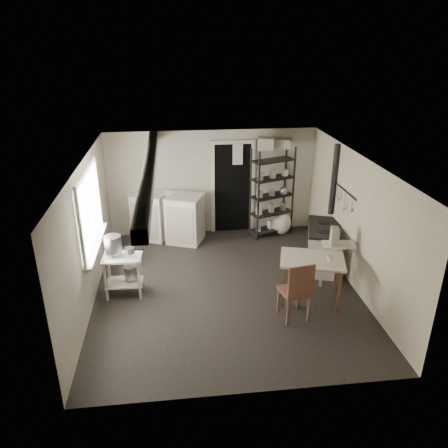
{
  "coord_description": "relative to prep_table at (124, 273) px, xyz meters",
  "views": [
    {
      "loc": [
        -0.82,
        -6.6,
        4.08
      ],
      "look_at": [
        0.0,
        0.3,
        1.1
      ],
      "focal_mm": 35.0,
      "sensor_mm": 36.0,
      "label": 1
    }
  ],
  "objects": [
    {
      "name": "doorway",
      "position": [
        2.2,
        2.46,
        0.6
      ],
      "size": [
        0.96,
        0.1,
        2.08
      ],
      "primitive_type": null,
      "color": "silver",
      "rests_on": "ground"
    },
    {
      "name": "wall_front",
      "position": [
        1.75,
        -2.51,
        0.75
      ],
      "size": [
        4.5,
        0.02,
        2.3
      ],
      "primitive_type": "cube",
      "color": "#BEB7A2",
      "rests_on": "ground"
    },
    {
      "name": "oats_box",
      "position": [
        3.57,
        -0.21,
        0.61
      ],
      "size": [
        0.16,
        0.23,
        0.31
      ],
      "primitive_type": "cube",
      "rotation": [
        0.0,
        0.0,
        -0.18
      ],
      "color": "#BFAF99",
      "rests_on": "side_ledge"
    },
    {
      "name": "shelf_rack",
      "position": [
        3.02,
        2.15,
        0.55
      ],
      "size": [
        1.0,
        0.67,
        1.97
      ],
      "primitive_type": null,
      "rotation": [
        0.0,
        0.0,
        0.37
      ],
      "color": "black",
      "rests_on": "ground"
    },
    {
      "name": "wall_back",
      "position": [
        1.75,
        2.49,
        0.75
      ],
      "size": [
        4.5,
        0.02,
        2.3
      ],
      "primitive_type": "cube",
      "color": "#BEB7A2",
      "rests_on": "ground"
    },
    {
      "name": "stovepipe",
      "position": [
        3.94,
        1.02,
        1.19
      ],
      "size": [
        0.15,
        0.15,
        1.5
      ],
      "primitive_type": null,
      "rotation": [
        0.0,
        0.0,
        -0.3
      ],
      "color": "black",
      "rests_on": "stove"
    },
    {
      "name": "storage_box_a",
      "position": [
        2.84,
        2.1,
        1.61
      ],
      "size": [
        0.4,
        0.38,
        0.23
      ],
      "primitive_type": "cube",
      "rotation": [
        0.0,
        0.0,
        -0.3
      ],
      "color": "#BFAF99",
      "rests_on": "shelf_rack"
    },
    {
      "name": "side_ledge",
      "position": [
        3.67,
        -0.18,
        0.03
      ],
      "size": [
        0.58,
        0.35,
        0.84
      ],
      "primitive_type": null,
      "rotation": [
        0.0,
        0.0,
        -0.12
      ],
      "color": "silver",
      "rests_on": "ground"
    },
    {
      "name": "floor",
      "position": [
        1.75,
        -0.01,
        -0.4
      ],
      "size": [
        5.0,
        5.0,
        0.0
      ],
      "primitive_type": "plane",
      "color": "black",
      "rests_on": "ground"
    },
    {
      "name": "wall_left",
      "position": [
        -0.5,
        -0.01,
        0.75
      ],
      "size": [
        0.02,
        5.0,
        2.3
      ],
      "primitive_type": "cube",
      "color": "#BEB7A2",
      "rests_on": "ground"
    },
    {
      "name": "window",
      "position": [
        -0.47,
        0.19,
        1.1
      ],
      "size": [
        0.12,
        1.76,
        1.28
      ],
      "primitive_type": null,
      "color": "silver",
      "rests_on": "wall_left"
    },
    {
      "name": "stockpot",
      "position": [
        -0.13,
        0.03,
        0.54
      ],
      "size": [
        0.31,
        0.31,
        0.3
      ],
      "primitive_type": "cylinder",
      "rotation": [
        0.0,
        0.0,
        -0.1
      ],
      "color": "#A7A7A9",
      "rests_on": "prep_table"
    },
    {
      "name": "wallpaper_panel",
      "position": [
        3.99,
        -0.01,
        0.75
      ],
      "size": [
        0.01,
        5.0,
        2.3
      ],
      "primitive_type": null,
      "color": "beige",
      "rests_on": "wall_right"
    },
    {
      "name": "utensil_rail",
      "position": [
        3.94,
        0.59,
        1.15
      ],
      "size": [
        0.06,
        1.2,
        0.44
      ],
      "primitive_type": null,
      "color": "#A7A7A9",
      "rests_on": "wall_right"
    },
    {
      "name": "stove",
      "position": [
        3.67,
        0.54,
        0.04
      ],
      "size": [
        0.88,
        1.2,
        0.84
      ],
      "primitive_type": null,
      "rotation": [
        0.0,
        0.0,
        -0.3
      ],
      "color": "silver",
      "rests_on": "ground"
    },
    {
      "name": "table_cup",
      "position": [
        3.34,
        -0.65,
        0.41
      ],
      "size": [
        0.14,
        0.14,
        0.1
      ],
      "primitive_type": "imported",
      "rotation": [
        0.0,
        0.0,
        -0.38
      ],
      "color": "white",
      "rests_on": "work_table"
    },
    {
      "name": "storage_box_b",
      "position": [
        3.21,
        2.13,
        1.59
      ],
      "size": [
        0.38,
        0.37,
        0.2
      ],
      "primitive_type": "cube",
      "rotation": [
        0.0,
        0.0,
        -0.35
      ],
      "color": "#BFAF99",
      "rests_on": "shelf_rack"
    },
    {
      "name": "wall_right",
      "position": [
        4.0,
        -0.01,
        0.75
      ],
      "size": [
        0.02,
        5.0,
        2.3
      ],
      "primitive_type": "cube",
      "color": "#BEB7A2",
      "rests_on": "ground"
    },
    {
      "name": "saucepan",
      "position": [
        0.14,
        -0.04,
        0.45
      ],
      "size": [
        0.2,
        0.2,
        0.09
      ],
      "primitive_type": "cylinder",
      "rotation": [
        0.0,
        0.0,
        -0.27
      ],
      "color": "#A7A7A9",
      "rests_on": "prep_table"
    },
    {
      "name": "bucket",
      "position": [
        0.11,
        0.05,
        -0.02
      ],
      "size": [
        0.28,
        0.28,
        0.24
      ],
      "primitive_type": "cylinder",
      "rotation": [
        0.0,
        0.0,
        0.27
      ],
      "color": "#A7A7A9",
      "rests_on": "prep_table"
    },
    {
      "name": "counter_cup",
      "position": [
        0.45,
        2.03,
        0.57
      ],
      "size": [
        0.14,
        0.14,
        0.09
      ],
      "primitive_type": "imported",
      "rotation": [
        0.0,
        0.0,
        -0.22
      ],
      "color": "white",
      "rests_on": "base_cabinets"
    },
    {
      "name": "floor_crock",
      "position": [
        3.13,
        0.0,
        -0.33
      ],
      "size": [
        0.14,
        0.14,
        0.14
      ],
      "primitive_type": "cylinder",
      "rotation": [
        0.0,
        0.0,
        0.3
      ],
      "color": "white",
      "rests_on": "ground"
    },
    {
      "name": "mixing_bowl",
      "position": [
        0.79,
        2.11,
        0.56
      ],
      "size": [
        0.37,
        0.37,
        0.07
      ],
      "primitive_type": "imported",
      "rotation": [
        0.0,
        0.0,
        0.26
      ],
      "color": "white",
      "rests_on": "base_cabinets"
    },
    {
      "name": "flour_sack",
      "position": [
        3.27,
        2.14,
        -0.16
      ],
      "size": [
        0.43,
        0.37,
        0.5
      ],
      "primitive_type": "ellipsoid",
      "rotation": [
        0.0,
        0.0,
        -0.03
      ],
      "color": "beige",
      "rests_on": "ground"
    },
    {
      "name": "shelf_jar",
      "position": [
        2.76,
        2.14,
        0.97
      ],
      "size": [
        0.11,
        0.11,
        0.2
      ],
      "primitive_type": "imported",
      "rotation": [
        0.0,
        0.0,
        -0.22
      ],
      "color": "white",
      "rests_on": "shelf_rack"
    },
    {
      "name": "ceiling_beam",
      "position": [
        0.55,
        -0.01,
        1.8
      ],
      "size": [
        0.18,
        5.0,
        0.18
      ],
      "primitive_type": null,
      "color": "silver",
      "rests_on": "ceiling"
    },
    {
      "name": "base_cabinets",
      "position": [
        0.75,
        2.17,
        0.06
      ],
      "size": [
        1.7,
        1.19,
        1.03
      ],
      "primitive_type": null,
      "rotation": [
        0.0,
        0.0,
        -0.37
      ],
      "color": "silver",
      "rests_on": "ground"
    },
    {
      "name": "ceiling",
      "position": [
        1.75,
        -0.01,
        1.9
      ],
      "size": [
        5.0,
        5.0,
        0.0
      ],
      "primitive_type": "plane",
      "rotation": [
        3.14,
        0.0,
        0.0
      ],
      "color": "silver",
      "rests_on": "wall_back"
    },
    {
      "name": "prep_table",
      "position": [
        0.0,
        0.0,
        0.0
      ],
      "size": [
        0.65,
        0.48,
        0.73
      ],
      "primitive_type": null,
      "rotation": [
        0.0,
        0.0,
        -0.03
      ],
      "color": "silver",
      "rests_on": "ground"
    },
    {
      "name": "chair",
      "position": [
        2.69,
        -1.0,
        0.08
      ],
      "size": [
        0.49,
        0.5,
        1.01
      ],
      "primitive_type": null,
      "rotation": [
        0.0,
        0.0,
        0.18
      ],
      "color": "brown",
      "rests_on": "ground"
    },
    {
      "name": "work_table",
      "position": [
        3.1,
        -0.54,
        -0.02
      ],
      "size": [
        1.18,
        0.97,
        0.78
      ],
      "primitive_type": null,
      "rotation": [
        0.0,
        0.0,
        -0.27
      ],
      "color": "beige",
      "rests_on": "ground"
    }
  ]
}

